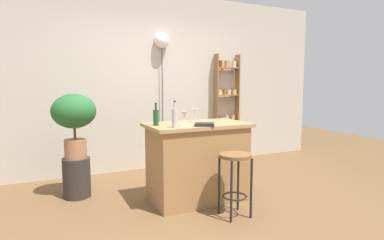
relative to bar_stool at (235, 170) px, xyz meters
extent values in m
plane|color=brown|center=(-0.14, 0.29, -0.49)|extent=(12.00, 12.00, 0.00)
cube|color=#BCB2A3|center=(-0.14, 2.24, 0.91)|extent=(6.40, 0.10, 2.80)
cube|color=#9E7042|center=(-0.14, 0.59, -0.05)|extent=(1.08, 0.62, 0.87)
cube|color=#A87F51|center=(-0.14, 0.59, 0.41)|extent=(1.17, 0.68, 0.04)
cylinder|color=black|center=(-0.12, -0.12, -0.18)|extent=(0.02, 0.02, 0.62)
cylinder|color=black|center=(0.12, -0.12, -0.18)|extent=(0.02, 0.02, 0.62)
cylinder|color=black|center=(-0.12, 0.12, -0.18)|extent=(0.02, 0.02, 0.62)
cylinder|color=black|center=(0.12, 0.12, -0.18)|extent=(0.02, 0.02, 0.62)
torus|color=black|center=(0.00, 0.00, -0.28)|extent=(0.26, 0.26, 0.02)
cylinder|color=brown|center=(0.00, 0.00, 0.15)|extent=(0.33, 0.33, 0.03)
cube|color=olive|center=(0.96, 2.10, 0.45)|extent=(0.02, 0.15, 1.88)
cube|color=olive|center=(1.40, 2.10, 0.45)|extent=(0.02, 0.15, 1.88)
cube|color=olive|center=(1.18, 2.10, -0.25)|extent=(0.42, 0.15, 0.02)
cylinder|color=beige|center=(1.05, 2.10, -0.18)|extent=(0.07, 0.07, 0.12)
cylinder|color=#994C23|center=(1.18, 2.09, -0.18)|extent=(0.07, 0.07, 0.12)
cylinder|color=#4C7033|center=(1.31, 2.10, -0.18)|extent=(0.07, 0.07, 0.12)
cube|color=olive|center=(1.18, 2.10, 0.22)|extent=(0.42, 0.15, 0.02)
cylinder|color=brown|center=(1.03, 2.09, 0.27)|extent=(0.06, 0.06, 0.10)
cylinder|color=beige|center=(1.18, 2.09, 0.27)|extent=(0.06, 0.06, 0.10)
cylinder|color=gold|center=(1.32, 2.10, 0.27)|extent=(0.06, 0.06, 0.10)
cube|color=olive|center=(1.18, 2.10, 0.69)|extent=(0.42, 0.15, 0.02)
cylinder|color=beige|center=(1.03, 2.10, 0.74)|extent=(0.07, 0.07, 0.08)
cylinder|color=#994C23|center=(1.13, 2.09, 0.74)|extent=(0.07, 0.07, 0.08)
cylinder|color=beige|center=(1.22, 2.10, 0.74)|extent=(0.07, 0.07, 0.08)
cylinder|color=gold|center=(1.34, 2.09, 0.74)|extent=(0.07, 0.07, 0.08)
cube|color=olive|center=(1.18, 2.10, 1.16)|extent=(0.42, 0.15, 0.02)
cylinder|color=brown|center=(1.04, 2.09, 1.22)|extent=(0.07, 0.07, 0.11)
cylinder|color=#AD7A38|center=(1.17, 2.10, 1.22)|extent=(0.07, 0.07, 0.11)
cylinder|color=beige|center=(1.32, 2.09, 1.22)|extent=(0.07, 0.07, 0.11)
cylinder|color=#2D2823|center=(-1.43, 1.29, -0.25)|extent=(0.32, 0.32, 0.48)
cylinder|color=#A86B4C|center=(-1.43, 1.29, 0.11)|extent=(0.26, 0.26, 0.23)
cylinder|color=brown|center=(-1.43, 1.29, 0.30)|extent=(0.03, 0.03, 0.16)
ellipsoid|color=#23602D|center=(-1.43, 1.29, 0.56)|extent=(0.51, 0.46, 0.41)
cylinder|color=#B2B2B7|center=(-0.52, 0.37, 0.52)|extent=(0.06, 0.06, 0.19)
cylinder|color=#B2B2B7|center=(-0.52, 0.37, 0.66)|extent=(0.02, 0.02, 0.08)
cylinder|color=black|center=(-0.52, 0.37, 0.70)|extent=(0.03, 0.03, 0.01)
cylinder|color=#194C23|center=(-0.64, 0.61, 0.51)|extent=(0.06, 0.06, 0.17)
cylinder|color=#194C23|center=(-0.64, 0.61, 0.63)|extent=(0.02, 0.02, 0.07)
cylinder|color=black|center=(-0.64, 0.61, 0.67)|extent=(0.03, 0.03, 0.01)
cylinder|color=silver|center=(-0.39, 0.41, 0.43)|extent=(0.06, 0.06, 0.00)
cylinder|color=silver|center=(-0.39, 0.41, 0.47)|extent=(0.01, 0.01, 0.07)
cone|color=silver|center=(-0.39, 0.41, 0.55)|extent=(0.07, 0.07, 0.08)
cylinder|color=silver|center=(-0.12, 0.69, 0.43)|extent=(0.06, 0.06, 0.00)
cylinder|color=silver|center=(-0.12, 0.69, 0.47)|extent=(0.01, 0.01, 0.07)
cone|color=silver|center=(-0.12, 0.69, 0.55)|extent=(0.07, 0.07, 0.08)
cube|color=black|center=(-0.18, 0.35, 0.44)|extent=(0.25, 0.23, 0.03)
cylinder|color=black|center=(-0.01, 2.13, 0.54)|extent=(0.01, 0.01, 2.05)
sphere|color=white|center=(-0.01, 2.13, 1.56)|extent=(0.24, 0.24, 0.24)
camera|label=1|loc=(-1.76, -2.67, 0.88)|focal=29.53mm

